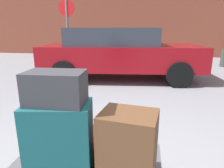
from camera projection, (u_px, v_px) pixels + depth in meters
name	position (u px, v px, depth m)	size (l,w,h in m)	color
suitcase_teal_center	(60.00, 148.00, 1.27)	(0.40, 0.25, 0.61)	#144C51
suitcase_maroon_rear_right	(94.00, 146.00, 1.64)	(0.54, 0.38, 0.21)	maroon
suitcase_brown_stacked_top	(128.00, 155.00, 1.24)	(0.33, 0.27, 0.56)	#51331E
duffel_bag_charcoal_topmost_pile	(56.00, 88.00, 1.17)	(0.34, 0.21, 0.20)	#2D2D33
parked_car	(119.00, 52.00, 5.64)	(4.48, 2.32, 1.42)	maroon
bollard_kerb_near	(189.00, 57.00, 7.81)	(0.25, 0.25, 0.65)	#383838
bollard_kerb_mid	(224.00, 58.00, 7.59)	(0.25, 0.25, 0.65)	#383838
no_parking_sign	(68.00, 29.00, 6.17)	(0.50, 0.07, 2.26)	slate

